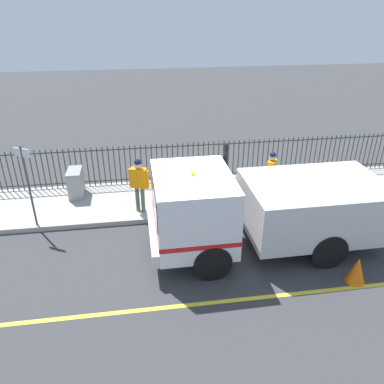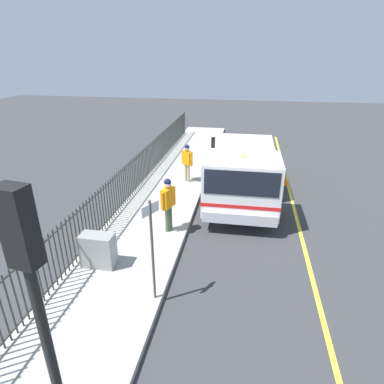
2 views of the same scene
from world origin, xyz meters
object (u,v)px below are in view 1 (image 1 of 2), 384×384
at_px(traffic_cone, 357,270).
at_px(street_sign, 27,178).
at_px(worker_standing, 139,180).
at_px(pedestrian_distant, 271,171).
at_px(utility_cabinet, 76,183).
at_px(work_truck, 253,206).

height_order(traffic_cone, street_sign, street_sign).
bearing_deg(traffic_cone, worker_standing, 51.86).
distance_m(pedestrian_distant, utility_cabinet, 6.58).
bearing_deg(work_truck, pedestrian_distant, -29.59).
distance_m(worker_standing, traffic_cone, 6.55).
height_order(pedestrian_distant, traffic_cone, pedestrian_distant).
distance_m(work_truck, worker_standing, 3.69).
distance_m(work_truck, traffic_cone, 2.96).
relative_size(worker_standing, traffic_cone, 2.64).
bearing_deg(pedestrian_distant, utility_cabinet, 115.44).
distance_m(worker_standing, street_sign, 3.17).
bearing_deg(traffic_cone, utility_cabinet, 53.23).
relative_size(work_truck, street_sign, 2.52).
relative_size(worker_standing, street_sign, 0.70).
bearing_deg(street_sign, traffic_cone, -113.65).
height_order(work_truck, traffic_cone, work_truck).
xyz_separation_m(pedestrian_distant, traffic_cone, (-4.21, -0.79, -0.85)).
bearing_deg(work_truck, street_sign, 73.19).
bearing_deg(traffic_cone, street_sign, 66.35).
bearing_deg(pedestrian_distant, traffic_cone, -133.40).
xyz_separation_m(pedestrian_distant, street_sign, (-0.62, 7.41, 0.53)).
relative_size(work_truck, traffic_cone, 9.45).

